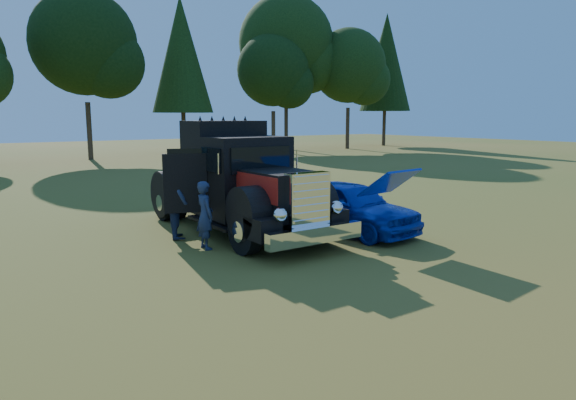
{
  "coord_description": "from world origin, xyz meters",
  "views": [
    {
      "loc": [
        -5.59,
        -9.13,
        3.11
      ],
      "look_at": [
        1.82,
        1.53,
        1.0
      ],
      "focal_mm": 32.0,
      "sensor_mm": 36.0,
      "label": 1
    }
  ],
  "objects_px": {
    "hotrod_coupe": "(348,206)",
    "spectator_near": "(205,215)",
    "spectator_far": "(180,204)",
    "diamond_t_truck": "(240,186)"
  },
  "relations": [
    {
      "from": "hotrod_coupe",
      "to": "spectator_near",
      "type": "xyz_separation_m",
      "value": [
        -3.99,
        0.57,
        0.1
      ]
    },
    {
      "from": "hotrod_coupe",
      "to": "spectator_near",
      "type": "height_order",
      "value": "hotrod_coupe"
    },
    {
      "from": "spectator_near",
      "to": "spectator_far",
      "type": "xyz_separation_m",
      "value": [
        -0.04,
        1.41,
        0.07
      ]
    },
    {
      "from": "diamond_t_truck",
      "to": "spectator_far",
      "type": "bearing_deg",
      "value": 168.63
    },
    {
      "from": "diamond_t_truck",
      "to": "hotrod_coupe",
      "type": "height_order",
      "value": "diamond_t_truck"
    },
    {
      "from": "spectator_near",
      "to": "spectator_far",
      "type": "bearing_deg",
      "value": 3.83
    },
    {
      "from": "hotrod_coupe",
      "to": "spectator_far",
      "type": "distance_m",
      "value": 4.49
    },
    {
      "from": "diamond_t_truck",
      "to": "spectator_near",
      "type": "relative_size",
      "value": 4.41
    },
    {
      "from": "spectator_far",
      "to": "spectator_near",
      "type": "bearing_deg",
      "value": -158.56
    },
    {
      "from": "hotrod_coupe",
      "to": "spectator_near",
      "type": "bearing_deg",
      "value": 171.89
    }
  ]
}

